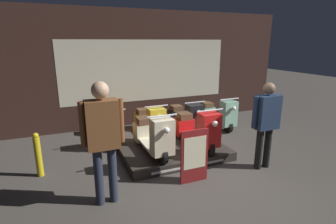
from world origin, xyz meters
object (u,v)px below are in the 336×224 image
(person_right_browsing, at_px, (266,119))
(scooter_backrow_3, at_px, (217,114))
(price_sign_board, at_px, (194,156))
(scooter_display_left, at_px, (153,135))
(scooter_backrow_1, at_px, (150,122))
(scooter_backrow_2, at_px, (185,118))
(scooter_display_right, at_px, (196,129))
(street_bollard, at_px, (38,155))
(scooter_backrow_0, at_px, (110,127))
(person_left_browsing, at_px, (103,133))

(person_right_browsing, bearing_deg, scooter_backrow_3, 76.66)
(price_sign_board, bearing_deg, person_right_browsing, -1.16)
(scooter_display_left, height_order, scooter_backrow_1, scooter_display_left)
(scooter_backrow_1, height_order, scooter_backrow_2, same)
(scooter_display_right, distance_m, street_bollard, 3.07)
(street_bollard, bearing_deg, person_right_browsing, -17.98)
(scooter_display_right, height_order, scooter_backrow_3, scooter_display_right)
(scooter_display_left, bearing_deg, street_bollard, 174.66)
(scooter_backrow_2, xyz_separation_m, scooter_backrow_3, (1.01, 0.00, 0.00))
(scooter_backrow_2, relative_size, street_bollard, 1.89)
(scooter_display_left, relative_size, price_sign_board, 1.64)
(scooter_display_right, relative_size, scooter_backrow_0, 1.00)
(scooter_backrow_0, height_order, scooter_backrow_2, same)
(scooter_backrow_1, distance_m, street_bollard, 2.77)
(scooter_display_right, xyz_separation_m, person_right_browsing, (0.86, -1.08, 0.43))
(scooter_display_left, distance_m, scooter_backrow_1, 1.47)
(scooter_backrow_0, height_order, scooter_backrow_3, same)
(person_left_browsing, relative_size, price_sign_board, 1.94)
(scooter_backrow_3, distance_m, price_sign_board, 3.19)
(scooter_display_left, xyz_separation_m, street_bollard, (-2.09, 0.20, -0.14))
(scooter_display_right, relative_size, scooter_backrow_3, 1.00)
(price_sign_board, bearing_deg, street_bollard, 153.22)
(scooter_display_left, bearing_deg, person_left_browsing, -135.98)
(person_left_browsing, bearing_deg, price_sign_board, 1.14)
(scooter_display_left, relative_size, street_bollard, 1.89)
(scooter_backrow_1, bearing_deg, scooter_display_left, -105.97)
(price_sign_board, bearing_deg, scooter_display_right, 60.32)
(scooter_backrow_2, bearing_deg, scooter_display_left, -135.21)
(scooter_backrow_1, distance_m, scooter_backrow_2, 1.01)
(scooter_backrow_0, distance_m, scooter_backrow_1, 1.01)
(scooter_backrow_1, relative_size, street_bollard, 1.89)
(scooter_display_left, xyz_separation_m, person_left_browsing, (-1.11, -1.08, 0.56))
(person_right_browsing, distance_m, street_bollard, 4.16)
(scooter_backrow_3, relative_size, person_right_browsing, 0.94)
(street_bollard, bearing_deg, scooter_backrow_1, 25.82)
(scooter_display_left, relative_size, scooter_backrow_2, 1.00)
(scooter_backrow_0, bearing_deg, scooter_backrow_2, 0.00)
(scooter_backrow_2, distance_m, street_bollard, 3.70)
(person_left_browsing, bearing_deg, scooter_backrow_2, 44.45)
(scooter_backrow_1, bearing_deg, person_left_browsing, -121.45)
(scooter_backrow_3, height_order, price_sign_board, price_sign_board)
(scooter_backrow_1, bearing_deg, scooter_display_right, -67.85)
(scooter_display_left, bearing_deg, scooter_backrow_2, 44.79)
(scooter_backrow_3, bearing_deg, price_sign_board, -129.90)
(person_left_browsing, distance_m, price_sign_board, 1.61)
(scooter_display_right, distance_m, person_right_browsing, 1.45)
(scooter_display_right, distance_m, scooter_backrow_2, 1.48)
(scooter_display_left, distance_m, street_bollard, 2.10)
(scooter_backrow_1, distance_m, scooter_backrow_3, 2.02)
(scooter_display_right, relative_size, street_bollard, 1.89)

